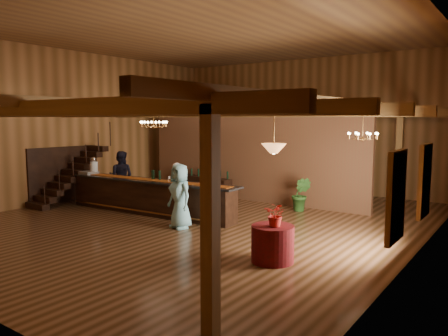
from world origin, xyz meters
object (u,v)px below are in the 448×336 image
Objects in this scene: bartender at (178,187)px; staff_second at (121,177)px; chandelier_right at (363,136)px; round_table at (273,244)px; raffle_drum at (214,180)px; pendant_lamp at (274,148)px; floor_plant at (301,194)px; tasting_bar at (149,196)px; beverage_dispenser at (94,166)px; chandelier_left at (154,124)px; guest at (180,196)px; backbar_shelf at (202,187)px.

bartender is 2.82m from staff_second.
chandelier_right is 5.94m from bartender.
raffle_drum is at bearing 146.79° from round_table.
raffle_drum is at bearing -155.13° from chandelier_right.
round_table is 1.00× the size of pendant_lamp.
floor_plant is (-2.39, 1.36, -2.01)m from chandelier_right.
beverage_dispenser is (-2.57, -0.08, 0.82)m from tasting_bar.
beverage_dispenser is 0.67× the size of pendant_lamp.
bartender is (-1.92, 0.61, -0.45)m from raffle_drum.
raffle_drum is at bearing 10.26° from chandelier_left.
floor_plant reaches higher than round_table.
pendant_lamp is at bearing -1.41° from guest.
bartender is at bearing -142.41° from floor_plant.
raffle_drum is 3.38m from floor_plant.
pendant_lamp is at bearing 150.65° from bartender.
chandelier_right is at bearing -170.74° from bartender.
round_table is 5.32m from floor_plant.
chandelier_right reaches higher than round_table.
raffle_drum is 0.21× the size of bartender.
tasting_bar is at bearing 153.30° from chandelier_left.
chandelier_right is (6.19, 1.77, 2.01)m from tasting_bar.
round_table is at bearing -12.56° from beverage_dispenser.
chandelier_right is 5.17m from guest.
staff_second is 6.45m from floor_plant.
pendant_lamp reaches higher than backbar_shelf.
round_table is 2.01m from pendant_lamp.
pendant_lamp is at bearing 133.43° from staff_second.
pendant_lamp is at bearing -70.88° from floor_plant.
chandelier_right reaches higher than beverage_dispenser.
round_table is 1.13× the size of chandelier_left.
backbar_shelf is (-0.49, 3.36, -0.16)m from tasting_bar.
backbar_shelf is 3.52× the size of chandelier_left.
chandelier_right is at bearing 79.99° from round_table.
pendant_lamp is (5.55, -1.89, 1.85)m from tasting_bar.
tasting_bar is at bearing -72.80° from backbar_shelf.
tasting_bar is 7.29× the size of pendant_lamp.
chandelier_right and pendant_lamp have the same top height.
bartender is at bearing 44.83° from tasting_bar.
floor_plant is (3.18, 2.45, -0.25)m from bartender.
raffle_drum is 1.10m from guest.
beverage_dispenser is at bearing -153.25° from floor_plant.
beverage_dispenser is 0.75× the size of chandelier_left.
guest is (1.44, -1.52, 0.08)m from bartender.
round_table is 0.50× the size of guest.
chandelier_left is at bearing -3.69° from beverage_dispenser.
backbar_shelf is 7.20m from chandelier_right.
chandelier_right is (8.76, 1.85, 1.19)m from beverage_dispenser.
bartender is at bearing 86.12° from chandelier_left.
tasting_bar is at bearing 132.47° from staff_second.
tasting_bar is 0.96m from bartender.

